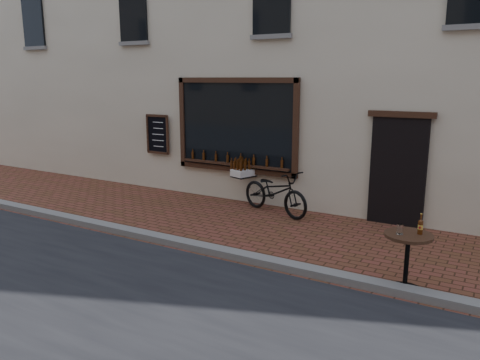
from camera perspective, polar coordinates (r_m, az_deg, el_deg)
The scene contains 4 objects.
ground at distance 7.81m, azimuth -1.44°, elevation -9.93°, with size 90.00×90.00×0.00m, color brown.
kerb at distance 7.95m, azimuth -0.67°, elevation -9.06°, with size 90.00×0.25×0.12m, color slate.
cargo_bicycle at distance 10.41m, azimuth 4.15°, elevation -1.33°, with size 2.29×1.26×1.06m.
bistro_table at distance 6.99m, azimuth 19.77°, elevation -8.08°, with size 0.66×0.66×1.14m.
Camera 1 is at (3.80, -6.15, 2.96)m, focal length 35.00 mm.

